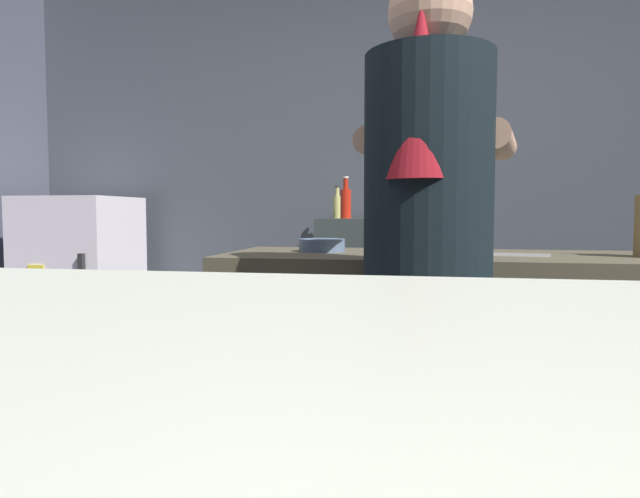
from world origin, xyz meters
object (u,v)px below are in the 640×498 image
object	(u,v)px
bartender	(426,247)
bottle_hot_sauce	(346,202)
mini_fridge	(81,294)
bottle_soy	(337,206)
bottle_vinegar	(427,206)
mixing_bowl	(322,245)
bottle_olive_oil	(404,205)
chefs_knife	(511,255)

from	to	relation	value
bartender	bottle_hot_sauce	xyz separation A→B (m)	(-0.45, 1.67, 0.16)
mini_fridge	bottle_hot_sauce	bearing A→B (deg)	5.56
bottle_soy	mini_fridge	bearing A→B (deg)	-170.13
bottle_vinegar	mixing_bowl	bearing A→B (deg)	-109.32
bottle_vinegar	mini_fridge	bearing A→B (deg)	-176.87
bottle_soy	bartender	bearing A→B (deg)	-73.95
mini_fridge	bottle_olive_oil	world-z (taller)	bottle_olive_oil
bottle_soy	bottle_olive_oil	world-z (taller)	bottle_olive_oil
bartender	bottle_vinegar	size ratio (longest dim) A/B	9.26
bottle_soy	bottle_vinegar	bearing A→B (deg)	-16.30
bartender	bottle_olive_oil	world-z (taller)	bartender
mini_fridge	bartender	world-z (taller)	bartender
bartender	chefs_knife	xyz separation A→B (m)	(0.28, 0.40, -0.05)
mini_fridge	bottle_soy	xyz separation A→B (m)	(1.54, 0.27, 0.54)
chefs_knife	bottle_soy	distance (m)	1.60
mixing_bowl	bottle_soy	distance (m)	1.29
mixing_bowl	chefs_knife	distance (m)	0.66
bottle_vinegar	bottle_hot_sauce	xyz separation A→B (m)	(-0.46, 0.04, 0.02)
bartender	chefs_knife	size ratio (longest dim) A/B	7.13
bartender	bottle_olive_oil	bearing A→B (deg)	15.13
chefs_knife	bottle_hot_sauce	distance (m)	1.47
chefs_knife	bottle_hot_sauce	bearing A→B (deg)	125.91
mixing_bowl	bottle_vinegar	world-z (taller)	bottle_vinegar
bottle_soy	bottle_olive_oil	size ratio (longest dim) A/B	0.99
mixing_bowl	bartender	bearing A→B (deg)	-53.51
bottle_hot_sauce	bottle_soy	world-z (taller)	bottle_hot_sauce
bottle_soy	bottle_olive_oil	xyz separation A→B (m)	(0.40, -0.07, 0.00)
bottle_vinegar	bottle_soy	bearing A→B (deg)	163.70
bottle_hot_sauce	bartender	bearing A→B (deg)	-75.05
bottle_olive_oil	chefs_knife	bearing A→B (deg)	-73.29
bottle_vinegar	bartender	bearing A→B (deg)	-90.63
bottle_hot_sauce	mixing_bowl	bearing A→B (deg)	-86.49
chefs_knife	bottle_vinegar	world-z (taller)	bottle_vinegar
mini_fridge	chefs_knife	distance (m)	2.61
chefs_knife	bottle_olive_oil	size ratio (longest dim) A/B	1.22
mini_fridge	bottle_vinegar	distance (m)	2.14
bottle_hot_sauce	bottle_soy	bearing A→B (deg)	120.83
bartender	bottle_hot_sauce	bearing A→B (deg)	26.41
bottle_soy	mixing_bowl	bearing A→B (deg)	-83.82
bartender	mixing_bowl	size ratio (longest dim) A/B	10.08
bottle_olive_oil	bottle_soy	bearing A→B (deg)	169.60
bartender	mini_fridge	bearing A→B (deg)	65.12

